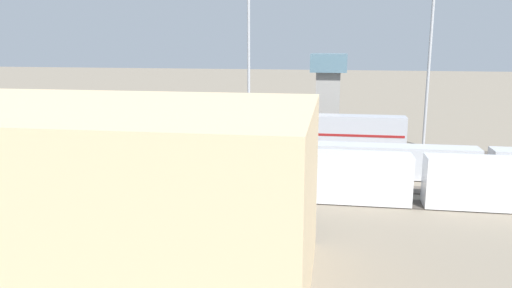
% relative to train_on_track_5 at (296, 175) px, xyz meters
% --- Properties ---
extents(ground_plane, '(400.00, 400.00, 0.00)m').
position_rel_train_on_track_5_xyz_m(ground_plane, '(8.03, -12.50, -2.62)').
color(ground_plane, '#756B5B').
extents(track_bed_0, '(140.00, 2.80, 0.12)m').
position_rel_train_on_track_5_xyz_m(track_bed_0, '(8.03, -25.00, -2.56)').
color(track_bed_0, '#4C443D').
rests_on(track_bed_0, ground_plane).
extents(track_bed_1, '(140.00, 2.80, 0.12)m').
position_rel_train_on_track_5_xyz_m(track_bed_1, '(8.03, -20.00, -2.56)').
color(track_bed_1, '#4C443D').
rests_on(track_bed_1, ground_plane).
extents(track_bed_2, '(140.00, 2.80, 0.12)m').
position_rel_train_on_track_5_xyz_m(track_bed_2, '(8.03, -15.00, -2.56)').
color(track_bed_2, '#3D3833').
rests_on(track_bed_2, ground_plane).
extents(track_bed_3, '(140.00, 2.80, 0.12)m').
position_rel_train_on_track_5_xyz_m(track_bed_3, '(8.03, -10.00, -2.56)').
color(track_bed_3, '#3D3833').
rests_on(track_bed_3, ground_plane).
extents(track_bed_4, '(140.00, 2.80, 0.12)m').
position_rel_train_on_track_5_xyz_m(track_bed_4, '(8.03, -5.00, -2.56)').
color(track_bed_4, '#4C443D').
rests_on(track_bed_4, ground_plane).
extents(track_bed_5, '(140.00, 2.80, 0.12)m').
position_rel_train_on_track_5_xyz_m(track_bed_5, '(8.03, 0.00, -2.56)').
color(track_bed_5, '#3D3833').
rests_on(track_bed_5, ground_plane).
extents(train_on_track_5, '(71.40, 3.00, 5.00)m').
position_rel_train_on_track_5_xyz_m(train_on_track_5, '(0.00, 0.00, 0.00)').
color(train_on_track_5, silver).
rests_on(train_on_track_5, ground_plane).
extents(train_on_track_0, '(71.40, 3.06, 5.00)m').
position_rel_train_on_track_5_xyz_m(train_on_track_0, '(21.59, -25.00, -0.01)').
color(train_on_track_0, '#A8AAB2').
rests_on(train_on_track_0, ground_plane).
extents(train_on_track_3, '(47.20, 3.00, 3.80)m').
position_rel_train_on_track_5_xyz_m(train_on_track_3, '(-21.13, -10.00, -0.60)').
color(train_on_track_3, '#B7BABF').
rests_on(train_on_track_3, ground_plane).
extents(light_mast_0, '(2.80, 0.70, 28.76)m').
position_rel_train_on_track_5_xyz_m(light_mast_0, '(9.77, -27.84, 15.56)').
color(light_mast_0, '#9EA0A5').
rests_on(light_mast_0, ground_plane).
extents(light_mast_2, '(2.80, 0.70, 28.66)m').
position_rel_train_on_track_5_xyz_m(light_mast_2, '(-17.38, -29.00, 15.50)').
color(light_mast_2, '#9EA0A5').
rests_on(light_mast_2, ground_plane).
extents(control_tower, '(6.00, 6.00, 13.80)m').
position_rel_train_on_track_5_xyz_m(control_tower, '(-2.43, -36.15, 5.44)').
color(control_tower, gray).
rests_on(control_tower, ground_plane).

